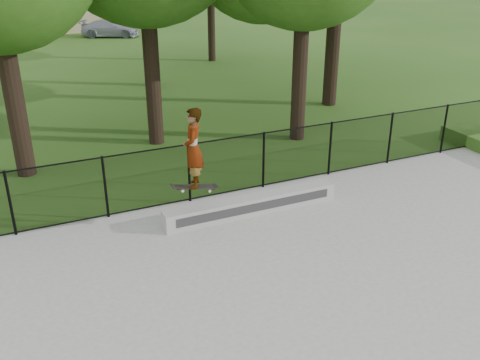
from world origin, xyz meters
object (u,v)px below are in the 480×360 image
at_px(grind_ledge, 252,205).
at_px(car_c, 110,29).
at_px(skater_airborne, 193,150).
at_px(car_b, 34,28).

relative_size(grind_ledge, car_c, 1.21).
height_order(grind_ledge, skater_airborne, skater_airborne).
relative_size(car_c, skater_airborne, 1.90).
relative_size(grind_ledge, skater_airborne, 2.30).
bearing_deg(skater_airborne, car_c, 81.72).
distance_m(grind_ledge, skater_airborne, 2.28).
distance_m(car_b, car_c, 5.39).
height_order(car_c, skater_airborne, skater_airborne).
xyz_separation_m(car_b, car_c, (4.64, -2.74, 0.05)).
bearing_deg(grind_ledge, car_b, 93.86).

